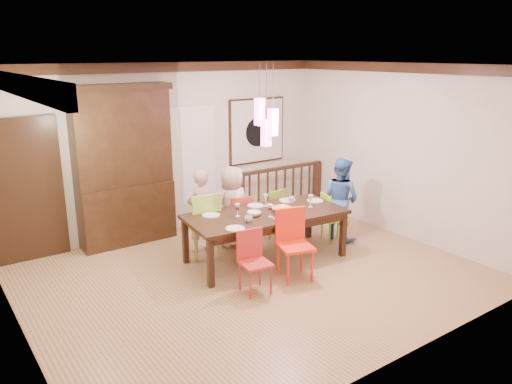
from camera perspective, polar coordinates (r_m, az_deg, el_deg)
floor at (r=7.19m, az=-0.21°, el=-9.49°), size 6.00×6.00×0.00m
ceiling at (r=6.51m, az=-0.24°, el=14.27°), size 6.00×6.00×0.00m
wall_back at (r=8.82m, az=-9.64°, el=4.95°), size 6.00×0.00×6.00m
wall_left at (r=5.61m, az=-26.18°, el=-2.66°), size 0.00×5.00×5.00m
wall_right at (r=8.74m, az=16.13°, el=4.46°), size 0.00×5.00×5.00m
crown_molding at (r=6.51m, az=-0.24°, el=13.57°), size 6.00×5.00×0.16m
panel_door at (r=8.14m, az=-24.69°, el=-0.07°), size 1.04×0.07×2.24m
white_doorway at (r=9.03m, az=-7.43°, el=2.69°), size 0.97×0.05×2.22m
painting at (r=9.67m, az=0.12°, el=7.00°), size 1.25×0.06×1.25m
pendant_cluster at (r=7.15m, az=1.17°, el=8.02°), size 0.27×0.21×1.14m
dining_table at (r=7.48m, az=1.11°, el=-2.90°), size 2.49×1.35×0.75m
chair_far_left at (r=7.73m, az=-6.23°, el=-3.08°), size 0.51×0.51×1.02m
chair_far_mid at (r=8.18m, az=-2.00°, el=-2.71°), size 0.45×0.45×0.84m
chair_far_right at (r=8.55m, az=1.62°, el=-1.91°), size 0.42×0.42×0.83m
chair_near_left at (r=6.54m, az=-0.07°, el=-7.61°), size 0.42×0.42×0.83m
chair_near_mid at (r=6.90m, az=4.52°, el=-5.59°), size 0.55×0.55×0.98m
chair_end_right at (r=8.37m, az=8.96°, el=-2.53°), size 0.47×0.47×0.82m
china_hutch at (r=8.31m, az=-14.89°, el=2.91°), size 1.64×0.46×2.59m
balustrade at (r=9.61m, az=2.83°, el=0.22°), size 1.96×0.12×0.96m
person_far_left at (r=7.84m, az=-6.41°, el=-2.18°), size 0.50×0.34×1.34m
person_far_mid at (r=8.06m, az=-2.71°, el=-1.65°), size 0.66×0.44×1.32m
person_end_right at (r=8.45m, az=9.63°, el=-0.77°), size 0.63×0.75×1.40m
serving_bowl at (r=7.48m, az=2.97°, el=-2.03°), size 0.32×0.32×0.07m
small_bowl at (r=7.30m, az=-0.20°, el=-2.49°), size 0.24×0.24×0.06m
cup_left at (r=7.04m, az=-0.87°, el=-3.08°), size 0.13×0.13×0.09m
cup_right at (r=7.95m, az=4.09°, el=-0.90°), size 0.12×0.12×0.09m
plate_far_left at (r=7.34m, az=-5.16°, el=-2.66°), size 0.26×0.26×0.01m
plate_far_mid at (r=7.77m, az=-0.04°, el=-1.56°), size 0.26×0.26×0.01m
plate_far_right at (r=8.05m, az=3.58°, el=-0.96°), size 0.26×0.26×0.01m
plate_near_left at (r=6.78m, az=-2.41°, el=-4.18°), size 0.26×0.26×0.01m
plate_near_mid at (r=7.46m, az=4.22°, el=-2.34°), size 0.26×0.26×0.01m
plate_end_right at (r=8.08m, az=6.77°, el=-0.98°), size 0.26×0.26×0.01m
wine_glass_a at (r=7.26m, az=-2.12°, el=-2.08°), size 0.08×0.08×0.19m
wine_glass_b at (r=7.74m, az=1.13°, el=-0.96°), size 0.08×0.08×0.19m
wine_glass_c at (r=7.24m, az=1.63°, el=-2.15°), size 0.08×0.08×0.19m
wine_glass_d at (r=7.75m, az=6.25°, el=-1.02°), size 0.08×0.08×0.19m
napkin at (r=7.17m, az=2.70°, el=-3.07°), size 0.18×0.14×0.01m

